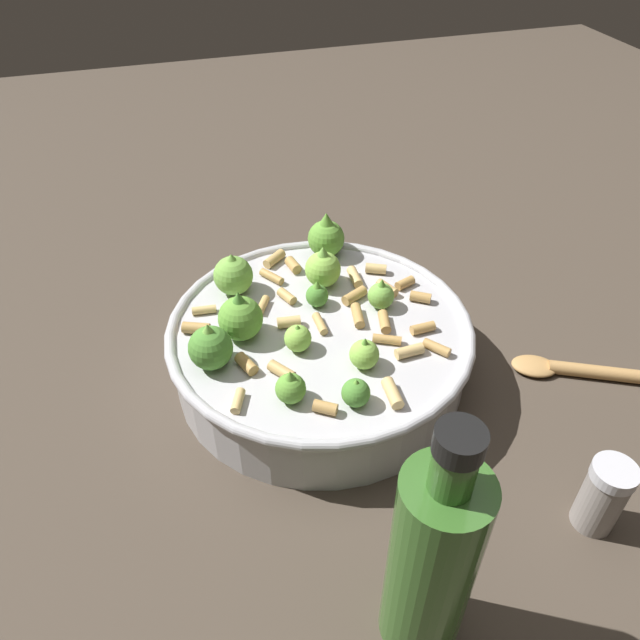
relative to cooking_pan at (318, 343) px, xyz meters
The scene contains 5 objects.
ground_plane 0.04m from the cooking_pan, 130.76° to the left, with size 2.40×2.40×0.00m, color #42382D.
cooking_pan is the anchor object (origin of this frame).
pepper_shaker 0.32m from the cooking_pan, 125.40° to the left, with size 0.04×0.04×0.08m.
olive_oil_bottle 0.31m from the cooking_pan, 88.83° to the left, with size 0.06×0.06×0.24m.
wooden_spoon 0.33m from the cooking_pan, 161.32° to the left, with size 0.21×0.12×0.02m.
Camera 1 is at (0.15, 0.48, 0.51)m, focal length 34.17 mm.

